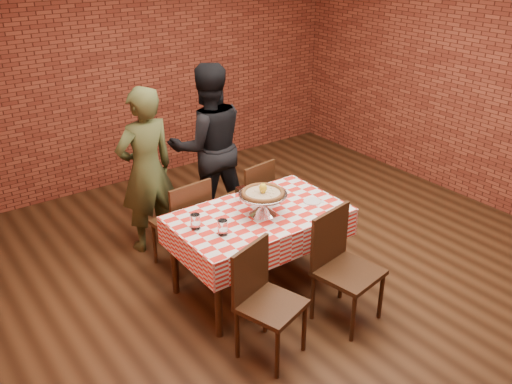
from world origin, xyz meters
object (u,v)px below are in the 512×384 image
pizza (263,193)px  chair_near_right (349,271)px  chair_far_right (248,199)px  water_glass_left (223,228)px  diner_black (208,146)px  water_glass_right (195,222)px  chair_far_left (181,222)px  diner_olive (146,171)px  table (259,251)px  condiment_caddy (242,194)px  chair_near_left (271,306)px  pizza_stand (263,204)px

pizza → chair_near_right: 0.95m
pizza → chair_far_right: size_ratio=0.42×
water_glass_left → diner_black: (0.78, 1.47, 0.06)m
water_glass_right → chair_far_left: (0.20, 0.65, -0.36)m
diner_olive → chair_far_left: bearing=93.5°
table → condiment_caddy: bearing=86.2°
water_glass_right → chair_near_left: size_ratio=0.14×
chair_far_left → diner_olive: 0.63m
chair_near_left → chair_near_right: 0.77m
chair_near_right → chair_far_left: size_ratio=1.02×
water_glass_right → chair_near_right: (0.90, -0.88, -0.35)m
pizza_stand → chair_far_left: (-0.39, 0.77, -0.39)m
table → chair_near_left: bearing=-120.4°
table → chair_near_left: size_ratio=1.63×
table → chair_far_left: 0.83m
pizza_stand → diner_black: size_ratio=0.24×
pizza → diner_black: 1.41m
condiment_caddy → diner_olive: size_ratio=0.08×
pizza_stand → condiment_caddy: size_ratio=3.30×
chair_near_right → chair_far_left: (-0.69, 1.53, -0.01)m
chair_near_left → diner_olive: size_ratio=0.54×
chair_far_left → diner_olive: (-0.07, 0.50, 0.38)m
water_glass_right → diner_olive: (0.13, 1.15, 0.01)m
pizza_stand → chair_far_left: pizza_stand is taller
diner_olive → condiment_caddy: bearing=111.3°
pizza → diner_black: diner_black is taller
water_glass_right → chair_far_left: chair_far_left is taller
water_glass_left → condiment_caddy: same height
pizza_stand → chair_near_left: size_ratio=0.47×
diner_black → chair_far_left: bearing=55.7°
water_glass_left → condiment_caddy: bearing=41.3°
pizza_stand → diner_olive: diner_olive is taller
table → chair_near_left: (-0.45, -0.77, 0.08)m
chair_far_right → pizza_stand: bearing=55.1°
pizza_stand → pizza: bearing=26.6°
water_glass_left → chair_near_left: (0.00, -0.64, -0.37)m
pizza → chair_far_left: bearing=117.1°
water_glass_left → chair_near_left: size_ratio=0.14×
diner_olive → table: bearing=105.0°
water_glass_left → chair_far_left: (0.08, 0.86, -0.36)m
condiment_caddy → chair_near_left: bearing=-108.6°
table → diner_olive: (-0.45, 1.24, 0.46)m
chair_far_right → diner_olive: bearing=-33.4°
chair_near_left → chair_far_right: size_ratio=1.03×
condiment_caddy → chair_near_right: 1.18m
chair_near_left → diner_olive: (0.00, 2.00, 0.38)m
condiment_caddy → pizza_stand: bearing=-84.7°
pizza_stand → chair_far_right: size_ratio=0.48×
water_glass_left → water_glass_right: 0.25m
condiment_caddy → chair_far_left: bearing=136.8°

